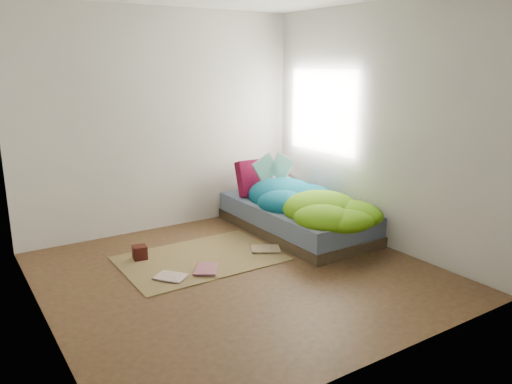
{
  "coord_description": "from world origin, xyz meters",
  "views": [
    {
      "loc": [
        -2.3,
        -3.81,
        1.96
      ],
      "look_at": [
        0.67,
        0.75,
        0.56
      ],
      "focal_mm": 35.0,
      "sensor_mm": 36.0,
      "label": 1
    }
  ],
  "objects_px": {
    "wooden_box": "(140,252)",
    "open_book": "(274,160)",
    "floor_book_b": "(195,269)",
    "floor_book_a": "(165,281)",
    "bed": "(296,218)",
    "pillow_magenta": "(255,178)"
  },
  "relations": [
    {
      "from": "wooden_box",
      "to": "open_book",
      "type": "bearing_deg",
      "value": 8.0
    },
    {
      "from": "wooden_box",
      "to": "floor_book_b",
      "type": "height_order",
      "value": "wooden_box"
    },
    {
      "from": "floor_book_b",
      "to": "wooden_box",
      "type": "bearing_deg",
      "value": 154.84
    },
    {
      "from": "open_book",
      "to": "floor_book_a",
      "type": "distance_m",
      "value": 2.25
    },
    {
      "from": "bed",
      "to": "pillow_magenta",
      "type": "bearing_deg",
      "value": 104.9
    },
    {
      "from": "open_book",
      "to": "wooden_box",
      "type": "distance_m",
      "value": 2.02
    },
    {
      "from": "pillow_magenta",
      "to": "floor_book_a",
      "type": "distance_m",
      "value": 2.17
    },
    {
      "from": "wooden_box",
      "to": "floor_book_a",
      "type": "relative_size",
      "value": 0.48
    },
    {
      "from": "open_book",
      "to": "floor_book_b",
      "type": "distance_m",
      "value": 1.92
    },
    {
      "from": "bed",
      "to": "open_book",
      "type": "relative_size",
      "value": 4.43
    },
    {
      "from": "wooden_box",
      "to": "floor_book_b",
      "type": "distance_m",
      "value": 0.68
    },
    {
      "from": "bed",
      "to": "pillow_magenta",
      "type": "xyz_separation_m",
      "value": [
        -0.17,
        0.64,
        0.4
      ]
    },
    {
      "from": "wooden_box",
      "to": "floor_book_a",
      "type": "bearing_deg",
      "value": -91.04
    },
    {
      "from": "bed",
      "to": "pillow_magenta",
      "type": "height_order",
      "value": "pillow_magenta"
    },
    {
      "from": "floor_book_a",
      "to": "floor_book_b",
      "type": "bearing_deg",
      "value": -21.06
    },
    {
      "from": "floor_book_a",
      "to": "open_book",
      "type": "bearing_deg",
      "value": -10.29
    },
    {
      "from": "bed",
      "to": "floor_book_a",
      "type": "height_order",
      "value": "bed"
    },
    {
      "from": "bed",
      "to": "pillow_magenta",
      "type": "relative_size",
      "value": 4.46
    },
    {
      "from": "wooden_box",
      "to": "floor_book_b",
      "type": "relative_size",
      "value": 0.47
    },
    {
      "from": "wooden_box",
      "to": "floor_book_b",
      "type": "bearing_deg",
      "value": -59.94
    },
    {
      "from": "open_book",
      "to": "wooden_box",
      "type": "xyz_separation_m",
      "value": [
        -1.86,
        -0.26,
        -0.74
      ]
    },
    {
      "from": "floor_book_a",
      "to": "bed",
      "type": "bearing_deg",
      "value": -21.54
    }
  ]
}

